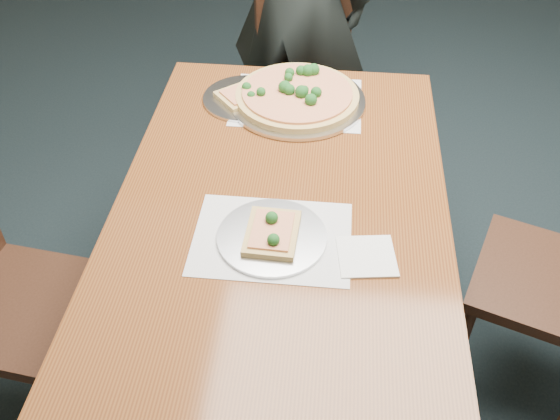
# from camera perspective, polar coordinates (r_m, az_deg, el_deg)

# --- Properties ---
(ground) EXTENTS (8.00, 8.00, 0.00)m
(ground) POSITION_cam_1_polar(r_m,az_deg,el_deg) (2.45, 8.95, -8.13)
(ground) COLOR black
(ground) RESTS_ON ground
(dining_table) EXTENTS (0.90, 1.50, 0.75)m
(dining_table) POSITION_cam_1_polar(r_m,az_deg,el_deg) (1.73, 0.00, -2.25)
(dining_table) COLOR #5B2C12
(dining_table) RESTS_ON ground
(chair_far) EXTENTS (0.54, 0.54, 0.91)m
(chair_far) POSITION_cam_1_polar(r_m,az_deg,el_deg) (2.73, 2.85, 12.52)
(chair_far) COLOR black
(chair_far) RESTS_ON ground
(placemat_main) EXTENTS (0.42, 0.32, 0.00)m
(placemat_main) POSITION_cam_1_polar(r_m,az_deg,el_deg) (2.08, 1.57, 9.84)
(placemat_main) COLOR white
(placemat_main) RESTS_ON dining_table
(placemat_near) EXTENTS (0.40, 0.30, 0.00)m
(placemat_near) POSITION_cam_1_polar(r_m,az_deg,el_deg) (1.59, -0.74, -2.60)
(placemat_near) COLOR white
(placemat_near) RESTS_ON dining_table
(pizza_pan) EXTENTS (0.45, 0.45, 0.07)m
(pizza_pan) POSITION_cam_1_polar(r_m,az_deg,el_deg) (2.07, 1.60, 10.40)
(pizza_pan) COLOR silver
(pizza_pan) RESTS_ON dining_table
(slice_plate_near) EXTENTS (0.28, 0.28, 0.06)m
(slice_plate_near) POSITION_cam_1_polar(r_m,az_deg,el_deg) (1.58, -0.74, -2.27)
(slice_plate_near) COLOR silver
(slice_plate_near) RESTS_ON dining_table
(slice_plate_far) EXTENTS (0.28, 0.28, 0.06)m
(slice_plate_far) POSITION_cam_1_polar(r_m,az_deg,el_deg) (2.10, -3.19, 10.33)
(slice_plate_far) COLOR silver
(slice_plate_far) RESTS_ON dining_table
(napkin) EXTENTS (0.16, 0.16, 0.01)m
(napkin) POSITION_cam_1_polar(r_m,az_deg,el_deg) (1.55, 7.93, -4.22)
(napkin) COLOR white
(napkin) RESTS_ON dining_table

